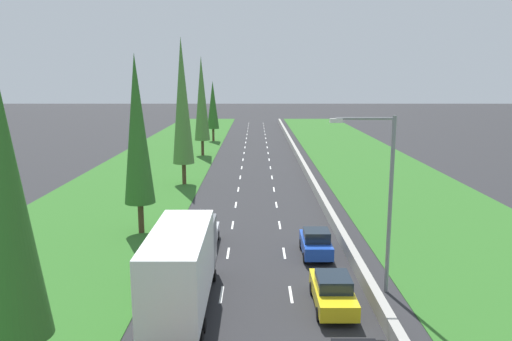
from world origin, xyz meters
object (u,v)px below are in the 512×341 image
Objects in this scene: yellow_sedan_right_lane at (334,291)px; poplar_tree_third at (184,101)px; white_box_truck_left_lane at (184,267)px; poplar_tree_fifth at (215,105)px; street_light_mast at (386,192)px; poplar_tree_fourth at (204,99)px; poplar_tree_second at (139,130)px; silver_sedan_left_lane at (205,235)px; blue_hatchback_right_lane at (318,243)px; poplar_tree_nearest at (14,219)px.

poplar_tree_third reaches higher than yellow_sedan_right_lane.
poplar_tree_fifth is (-3.97, 63.51, 4.01)m from white_box_truck_left_lane.
street_light_mast is (9.70, 2.18, 3.05)m from white_box_truck_left_lane.
white_box_truck_left_lane is 0.68× the size of poplar_tree_fourth.
poplar_tree_fourth is (0.58, 35.45, 0.64)m from poplar_tree_second.
poplar_tree_third reaches higher than poplar_tree_fourth.
poplar_tree_third reaches higher than silver_sedan_left_lane.
poplar_tree_nearest is (-11.56, -13.53, 5.44)m from blue_hatchback_right_lane.
blue_hatchback_right_lane is 0.31× the size of poplar_tree_second.
poplar_tree_third is (-3.99, 28.28, 6.26)m from white_box_truck_left_lane.
poplar_tree_second is 0.91× the size of poplar_tree_fourth.
poplar_tree_fourth is at bearing 96.09° from silver_sedan_left_lane.
street_light_mast is (2.67, 1.77, 4.42)m from yellow_sedan_right_lane.
silver_sedan_left_lane is 39.31m from poplar_tree_fourth.
yellow_sedan_right_lane is 1.15× the size of blue_hatchback_right_lane.
silver_sedan_left_lane is 0.43× the size of poplar_tree_nearest.
poplar_tree_third is at bearing 87.54° from poplar_tree_second.
poplar_tree_second reaches higher than yellow_sedan_right_lane.
blue_hatchback_right_lane is at bearing 117.15° from street_light_mast.
poplar_tree_fourth is at bearing 106.98° from street_light_mast.
poplar_tree_fifth is at bearing 89.56° from poplar_tree_nearest.
blue_hatchback_right_lane is at bearing 49.50° from poplar_tree_nearest.
poplar_tree_fifth is 1.14× the size of street_light_mast.
white_box_truck_left_lane is 7.18m from yellow_sedan_right_lane.
silver_sedan_left_lane is at bearing 90.05° from white_box_truck_left_lane.
blue_hatchback_right_lane is (0.02, 6.92, 0.02)m from yellow_sedan_right_lane.
street_light_mast is at bearing -34.93° from silver_sedan_left_lane.
poplar_tree_third is (0.52, 34.48, 2.17)m from poplar_tree_nearest.
blue_hatchback_right_lane is 0.38× the size of poplar_tree_fifth.
white_box_truck_left_lane is 0.90× the size of poplar_tree_nearest.
blue_hatchback_right_lane is 18.61m from poplar_tree_nearest.
white_box_truck_left_lane is at bearing -133.87° from blue_hatchback_right_lane.
poplar_tree_fifth is (-11.00, 63.09, 5.38)m from yellow_sedan_right_lane.
white_box_truck_left_lane is 2.09× the size of yellow_sedan_right_lane.
poplar_tree_fourth is 16.19m from poplar_tree_fifth.
poplar_tree_fourth reaches higher than poplar_tree_fifth.
poplar_tree_third is 19.14m from poplar_tree_fourth.
poplar_tree_fifth reaches higher than blue_hatchback_right_lane.
poplar_tree_fifth is (0.72, 51.55, -1.08)m from poplar_tree_second.
poplar_tree_nearest reaches higher than silver_sedan_left_lane.
poplar_tree_second reaches higher than street_light_mast.
poplar_tree_third reaches higher than poplar_tree_fifth.
poplar_tree_fourth reaches higher than poplar_tree_second.
poplar_tree_second is at bearing 111.40° from white_box_truck_left_lane.
blue_hatchback_right_lane is (7.05, 7.34, -1.35)m from white_box_truck_left_lane.
white_box_truck_left_lane is 2.09× the size of silver_sedan_left_lane.
poplar_tree_third reaches higher than poplar_tree_second.
silver_sedan_left_lane is 0.30× the size of poplar_tree_third.
white_box_truck_left_lane is 63.76m from poplar_tree_fifth.
poplar_tree_second is 1.38× the size of street_light_mast.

